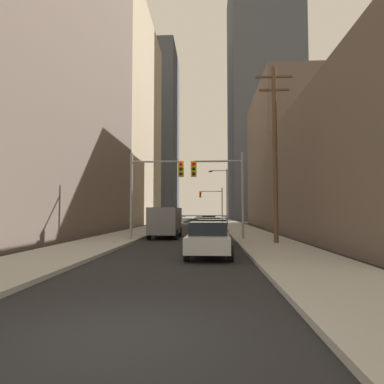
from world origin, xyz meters
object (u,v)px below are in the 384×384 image
at_px(cargo_van_grey, 166,221).
at_px(traffic_signal_far_right, 212,199).
at_px(sedan_maroon, 210,227).
at_px(traffic_signal_near_left, 154,181).
at_px(sedan_silver, 208,239).
at_px(sedan_red, 212,232).
at_px(sedan_green, 209,222).
at_px(traffic_signal_near_right, 220,181).

distance_m(cargo_van_grey, traffic_signal_far_right, 32.02).
bearing_deg(sedan_maroon, traffic_signal_near_left, -135.58).
height_order(sedan_silver, traffic_signal_near_left, traffic_signal_near_left).
distance_m(sedan_red, sedan_green, 21.85).
height_order(sedan_maroon, sedan_green, same).
distance_m(sedan_silver, traffic_signal_far_right, 42.56).
xyz_separation_m(sedan_silver, sedan_green, (0.06, 27.07, 0.00)).
xyz_separation_m(sedan_maroon, traffic_signal_far_right, (0.54, 30.43, 3.28)).
relative_size(sedan_maroon, traffic_signal_near_left, 0.70).
distance_m(cargo_van_grey, sedan_maroon, 3.59).
bearing_deg(cargo_van_grey, sedan_green, 78.63).
distance_m(traffic_signal_near_left, traffic_signal_near_right, 4.51).
xyz_separation_m(traffic_signal_near_left, traffic_signal_far_right, (4.36, 34.18, 0.01)).
distance_m(sedan_silver, sedan_maroon, 12.00).
relative_size(traffic_signal_near_left, traffic_signal_near_right, 1.00).
xyz_separation_m(sedan_red, traffic_signal_near_right, (0.58, 3.03, 3.26)).
xyz_separation_m(sedan_maroon, traffic_signal_near_left, (-3.82, -3.75, 3.27)).
relative_size(sedan_silver, sedan_red, 1.00).
xyz_separation_m(sedan_red, sedan_maroon, (-0.11, 6.78, 0.00)).
bearing_deg(traffic_signal_near_left, sedan_green, 78.67).
bearing_deg(traffic_signal_far_right, traffic_signal_near_right, -89.75).
relative_size(traffic_signal_near_left, traffic_signal_far_right, 1.00).
relative_size(sedan_red, traffic_signal_near_left, 0.71).
bearing_deg(traffic_signal_near_right, traffic_signal_far_right, 90.25).
bearing_deg(cargo_van_grey, sedan_silver, -73.38).
bearing_deg(sedan_silver, sedan_maroon, 89.44).
bearing_deg(sedan_red, sedan_silver, -92.48).
bearing_deg(traffic_signal_near_right, sedan_maroon, 100.43).
height_order(cargo_van_grey, sedan_green, cargo_van_grey).
distance_m(cargo_van_grey, sedan_red, 6.55).
height_order(cargo_van_grey, traffic_signal_far_right, traffic_signal_far_right).
relative_size(traffic_signal_near_right, traffic_signal_far_right, 1.00).
height_order(sedan_red, sedan_green, same).
bearing_deg(traffic_signal_near_right, sedan_green, 92.26).
distance_m(sedan_green, traffic_signal_near_right, 19.11).
relative_size(sedan_red, sedan_maroon, 1.01).
height_order(sedan_silver, traffic_signal_far_right, traffic_signal_far_right).
height_order(sedan_green, traffic_signal_far_right, traffic_signal_far_right).
relative_size(sedan_silver, traffic_signal_far_right, 0.71).
bearing_deg(cargo_van_grey, traffic_signal_far_right, 83.03).
height_order(sedan_red, traffic_signal_near_right, traffic_signal_near_right).
distance_m(sedan_green, traffic_signal_far_right, 15.72).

